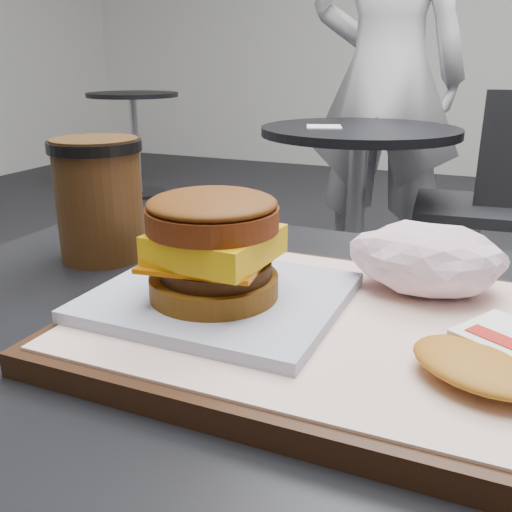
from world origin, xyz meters
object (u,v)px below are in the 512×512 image
(neighbor_chair, at_px, (497,197))
(patron, at_px, (386,77))
(hash_brown, at_px, (510,361))
(neighbor_table, at_px, (357,183))
(serving_tray, at_px, (331,329))
(coffee_cup, at_px, (99,195))
(crumpled_wrapper, at_px, (427,258))
(breakfast_sandwich, at_px, (216,259))

(neighbor_chair, bearing_deg, patron, 142.82)
(hash_brown, relative_size, neighbor_table, 0.18)
(neighbor_table, bearing_deg, serving_tray, -77.22)
(hash_brown, xyz_separation_m, coffee_cup, (-0.41, 0.13, 0.04))
(serving_tray, bearing_deg, patron, 100.44)
(serving_tray, xyz_separation_m, coffee_cup, (-0.28, 0.09, 0.06))
(neighbor_table, bearing_deg, patron, 92.89)
(crumpled_wrapper, relative_size, coffee_cup, 0.98)
(crumpled_wrapper, bearing_deg, neighbor_table, 105.39)
(crumpled_wrapper, xyz_separation_m, neighbor_chair, (0.05, 1.70, -0.31))
(coffee_cup, bearing_deg, neighbor_chair, 77.19)
(breakfast_sandwich, bearing_deg, hash_brown, -6.11)
(neighbor_chair, bearing_deg, hash_brown, -89.31)
(serving_tray, relative_size, neighbor_chair, 0.43)
(breakfast_sandwich, xyz_separation_m, crumpled_wrapper, (0.15, 0.10, -0.01))
(breakfast_sandwich, height_order, crumpled_wrapper, breakfast_sandwich)
(breakfast_sandwich, xyz_separation_m, neighbor_table, (-0.28, 1.66, -0.28))
(hash_brown, distance_m, neighbor_chair, 1.85)
(breakfast_sandwich, relative_size, coffee_cup, 1.49)
(coffee_cup, bearing_deg, patron, 93.19)
(breakfast_sandwich, distance_m, crumpled_wrapper, 0.18)
(breakfast_sandwich, bearing_deg, patron, 98.07)
(hash_brown, relative_size, crumpled_wrapper, 1.08)
(crumpled_wrapper, bearing_deg, coffee_cup, 178.80)
(serving_tray, distance_m, crumpled_wrapper, 0.11)
(breakfast_sandwich, height_order, coffee_cup, coffee_cup)
(crumpled_wrapper, height_order, neighbor_table, crumpled_wrapper)
(hash_brown, height_order, neighbor_table, hash_brown)
(serving_tray, xyz_separation_m, hash_brown, (0.12, -0.04, 0.02))
(serving_tray, xyz_separation_m, neighbor_chair, (0.10, 1.79, -0.27))
(crumpled_wrapper, relative_size, neighbor_table, 0.17)
(crumpled_wrapper, height_order, patron, patron)
(breakfast_sandwich, distance_m, patron, 2.20)
(patron, bearing_deg, breakfast_sandwich, 97.11)
(coffee_cup, bearing_deg, hash_brown, -17.84)
(breakfast_sandwich, relative_size, hash_brown, 1.41)
(serving_tray, relative_size, patron, 0.21)
(hash_brown, bearing_deg, breakfast_sandwich, 173.89)
(hash_brown, xyz_separation_m, neighbor_chair, (-0.02, 1.82, -0.29))
(hash_brown, height_order, coffee_cup, coffee_cup)
(serving_tray, height_order, hash_brown, hash_brown)
(hash_brown, xyz_separation_m, patron, (-0.52, 2.20, 0.11))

